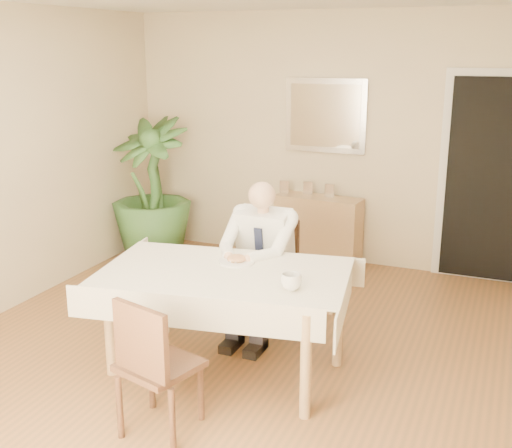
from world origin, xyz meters
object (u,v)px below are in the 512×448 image
at_px(chair_far, 270,266).
at_px(coffee_mug, 291,282).
at_px(seated_man, 257,254).
at_px(sideboard, 318,230).
at_px(dining_table, 225,282).
at_px(potted_palm, 151,189).
at_px(chair_near, 152,361).

xyz_separation_m(chair_far, coffee_mug, (0.54, -1.03, 0.31)).
xyz_separation_m(seated_man, sideboard, (-0.09, 1.92, -0.33)).
bearing_deg(seated_man, dining_table, -90.00).
distance_m(chair_far, potted_palm, 2.19).
bearing_deg(potted_palm, seated_man, -38.30).
relative_size(dining_table, chair_far, 2.11).
bearing_deg(chair_near, seated_man, 104.20).
distance_m(chair_near, seated_man, 1.50).
bearing_deg(seated_man, sideboard, 92.73).
distance_m(dining_table, potted_palm, 2.75).
distance_m(dining_table, chair_far, 0.90).
xyz_separation_m(dining_table, chair_far, (0.00, 0.88, -0.17)).
distance_m(dining_table, seated_man, 0.59).
distance_m(dining_table, chair_near, 0.91).
bearing_deg(seated_man, coffee_mug, -54.05).
xyz_separation_m(dining_table, chair_near, (-0.05, -0.89, -0.18)).
relative_size(chair_near, potted_palm, 0.58).
relative_size(chair_far, potted_palm, 0.58).
height_order(chair_far, seated_man, seated_man).
xyz_separation_m(chair_far, seated_man, (-0.00, -0.29, 0.19)).
bearing_deg(coffee_mug, potted_palm, 137.26).
distance_m(chair_far, coffee_mug, 1.21).
distance_m(seated_man, potted_palm, 2.34).
relative_size(chair_far, seated_man, 0.71).
bearing_deg(potted_palm, coffee_mug, -42.74).
bearing_deg(potted_palm, chair_far, -32.36).
height_order(seated_man, coffee_mug, seated_man).
bearing_deg(chair_near, coffee_mug, 67.46).
bearing_deg(sideboard, potted_palm, -159.87).
relative_size(chair_near, sideboard, 0.97).
bearing_deg(chair_near, sideboard, 106.75).
height_order(chair_far, coffee_mug, chair_far).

